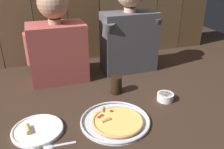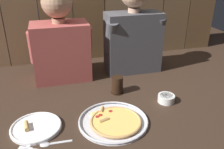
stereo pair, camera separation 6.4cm
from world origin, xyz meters
TOP-DOWN VIEW (x-y plane):
  - ground_plane at (0.00, 0.00)m, footprint 3.20×3.20m
  - pizza_tray at (-0.05, -0.07)m, footprint 0.34×0.34m
  - dinner_plate at (-0.42, -0.02)m, footprint 0.24×0.24m
  - drinking_glass at (0.05, 0.21)m, footprint 0.08×0.08m
  - dipping_bowl at (0.28, 0.04)m, footprint 0.09×0.09m
  - table_fork at (-0.47, -0.14)m, footprint 0.12×0.07m
  - table_spoon at (-0.36, -0.14)m, footprint 0.14×0.03m
  - diner_left at (-0.25, 0.51)m, footprint 0.39×0.22m
  - diner_right at (0.25, 0.51)m, footprint 0.41×0.21m

SIDE VIEW (x-z plane):
  - ground_plane at x=0.00m, z-range 0.00..0.00m
  - table_fork at x=-0.47m, z-range 0.00..0.01m
  - table_spoon at x=-0.36m, z-range 0.00..0.01m
  - dinner_plate at x=-0.42m, z-range -0.01..0.03m
  - pizza_tray at x=-0.05m, z-range 0.00..0.02m
  - dipping_bowl at x=0.28m, z-range 0.00..0.04m
  - drinking_glass at x=0.05m, z-range 0.00..0.10m
  - diner_left at x=-0.25m, z-range -0.02..0.57m
  - diner_right at x=0.25m, z-range -0.02..0.62m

